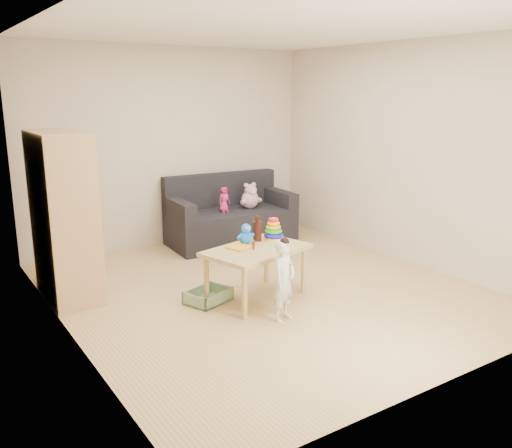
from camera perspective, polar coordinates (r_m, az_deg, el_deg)
room at (r=5.41m, az=1.02°, el=6.10°), size 4.50×4.50×4.50m
wardrobe at (r=5.63m, az=-19.57°, el=0.74°), size 0.46×0.92×1.66m
sofa at (r=7.36m, az=-2.64°, el=-0.28°), size 1.71×0.94×0.47m
play_table at (r=5.39m, az=0.05°, el=-5.26°), size 1.13×0.86×0.53m
storage_bin at (r=5.41m, az=-5.07°, el=-7.53°), size 0.50×0.44×0.13m
toddler at (r=4.88m, az=2.96°, el=-6.06°), size 0.32×0.27×0.73m
pink_bear at (r=7.39m, az=-0.64°, el=2.81°), size 0.30×0.27×0.30m
doll at (r=7.16m, az=-3.37°, el=2.57°), size 0.18×0.14×0.33m
ring_stacker at (r=5.61m, az=1.84°, el=-0.71°), size 0.20×0.20×0.23m
brown_bottle at (r=5.54m, az=0.13°, el=-0.66°), size 0.09×0.09×0.26m
blue_plush at (r=5.44m, az=-1.11°, el=-0.99°), size 0.22×0.20×0.21m
wooden_figure at (r=5.25m, az=-0.26°, el=-2.20°), size 0.05×0.05×0.10m
yellow_book at (r=5.31m, az=-1.74°, el=-2.46°), size 0.26×0.26×0.02m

